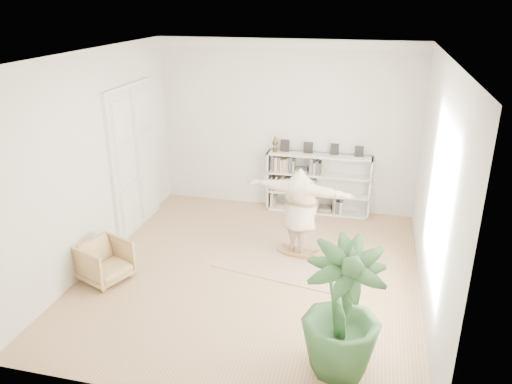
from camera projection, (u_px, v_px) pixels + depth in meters
The scene contains 9 objects.
floor at pixel (252, 272), 8.49m from camera, with size 6.00×6.00×0.00m, color #9C7250.
room_shell at pixel (288, 43), 9.86m from camera, with size 6.00×6.00×6.00m.
doors at pixel (134, 160), 9.74m from camera, with size 0.09×1.78×2.92m.
bookshelf at pixel (318, 184), 10.64m from camera, with size 2.20×0.35×1.64m.
armchair at pixel (105, 261), 8.16m from camera, with size 0.72×0.74×0.67m, color tan.
rug at pixel (298, 255), 9.05m from camera, with size 2.50×2.00×0.02m, color tan.
rocker_board at pixel (298, 252), 9.03m from camera, with size 0.54×0.38×0.11m.
person at pixel (299, 209), 8.71m from camera, with size 1.94×0.53×1.58m, color #C3AF92.
houseplant at pixel (342, 310), 5.99m from camera, with size 0.98×0.98×1.74m, color #284E27.
Camera 1 is at (1.80, -7.17, 4.40)m, focal length 35.00 mm.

